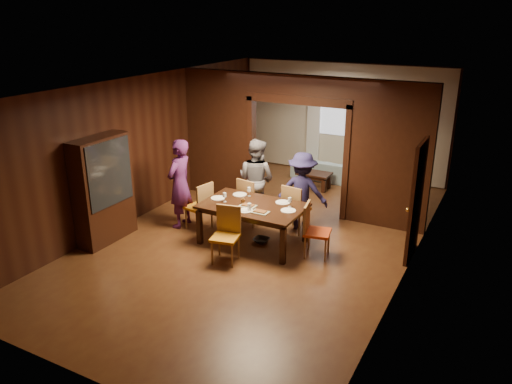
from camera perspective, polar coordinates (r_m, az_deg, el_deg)
The scene contains 32 objects.
floor at distance 9.69m, azimuth 0.73°, elevation -5.05°, with size 9.00×9.00×0.00m, color #4E2716.
ceiling at distance 8.86m, azimuth 0.82°, elevation 12.19°, with size 5.50×9.00×0.02m, color silver.
room_walls at distance 10.80m, azimuth 5.38°, elevation 6.01°, with size 5.52×9.01×2.90m.
person_purple at distance 9.94m, azimuth -8.70°, elevation 0.95°, with size 0.65×0.43×1.79m, color #4E1D56.
person_grey at distance 10.22m, azimuth 0.02°, elevation 1.45°, with size 0.83×0.64×1.70m, color slate.
person_navy at distance 9.79m, azimuth 5.30°, elevation 0.08°, with size 1.01×0.58×1.56m, color #1F1B43.
sofa at distance 12.95m, azimuth 8.10°, elevation 2.54°, with size 1.76×0.69×0.51m, color #9BBECB.
serving_bowl at distance 9.13m, azimuth 0.64°, elevation -1.23°, with size 0.30×0.30×0.07m, color black.
dining_table at distance 9.28m, azimuth -0.37°, elevation -3.65°, with size 1.87×1.16×0.76m, color black.
coffee_table at distance 12.26m, azimuth 6.64°, elevation 1.32°, with size 0.80×0.50×0.40m, color black.
chair_left at distance 9.91m, azimuth -6.60°, elevation -1.55°, with size 0.44×0.44×0.97m, color orange, non-canonical shape.
chair_right at distance 8.81m, azimuth 7.04°, elevation -4.41°, with size 0.44×0.44×0.97m, color #C13C12, non-canonical shape.
chair_far_l at distance 10.10m, azimuth -0.47°, elevation -0.99°, with size 0.44×0.44×0.97m, color #BE7311, non-canonical shape.
chair_far_r at distance 9.76m, azimuth 4.64°, elevation -1.82°, with size 0.44×0.44×0.97m, color #C16C12, non-canonical shape.
chair_near at distance 8.57m, azimuth -3.54°, elevation -5.01°, with size 0.44×0.44×0.97m, color #C27612, non-canonical shape.
hutch at distance 9.60m, azimuth -17.05°, elevation 0.23°, with size 0.40×1.20×2.00m, color black.
door_right at distance 8.95m, azimuth 17.85°, elevation -0.96°, with size 0.06×0.90×2.10m, color black.
window_far at distance 13.11m, azimuth 9.82°, elevation 9.17°, with size 1.20×0.03×1.30m, color silver.
curtain_left at distance 13.41m, azimuth 6.59°, elevation 7.60°, with size 0.35×0.06×2.40m, color white.
curtain_right at distance 12.95m, azimuth 12.80°, elevation 6.80°, with size 0.35×0.06×2.40m, color white.
plate_left at distance 9.47m, azimuth -4.37°, elevation -0.69°, with size 0.27×0.27×0.01m, color white.
plate_far_l at distance 9.63m, azimuth -1.86°, elevation -0.29°, with size 0.27×0.27×0.01m, color silver.
plate_far_r at distance 9.25m, azimuth 3.08°, elevation -1.19°, with size 0.27×0.27×0.01m, color silver.
plate_right at distance 8.88m, azimuth 3.71°, elevation -2.12°, with size 0.27×0.27×0.01m, color white.
plate_near at distance 8.86m, azimuth -1.25°, elevation -2.12°, with size 0.27×0.27×0.01m, color silver.
platter_a at distance 9.06m, azimuth -0.93°, elevation -1.54°, with size 0.30×0.20×0.04m, color gray.
platter_b at distance 8.78m, azimuth 0.48°, elevation -2.26°, with size 0.30×0.20×0.04m, color gray.
wineglass_left at distance 9.26m, azimuth -3.61°, elevation -0.61°, with size 0.08×0.08×0.18m, color silver, non-canonical shape.
wineglass_far at distance 9.53m, azimuth -0.80°, elevation 0.04°, with size 0.08×0.08×0.18m, color silver, non-canonical shape.
wineglass_right at distance 9.02m, azimuth 3.87°, elevation -1.18°, with size 0.08×0.08×0.18m, color white, non-canonical shape.
tumbler at distance 8.84m, azimuth -0.76°, elevation -1.74°, with size 0.07×0.07×0.14m, color white.
condiment_jar at distance 9.17m, azimuth -1.47°, elevation -1.02°, with size 0.08×0.08×0.11m, color #4F2D12, non-canonical shape.
Camera 1 is at (4.01, -7.80, 4.11)m, focal length 35.00 mm.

